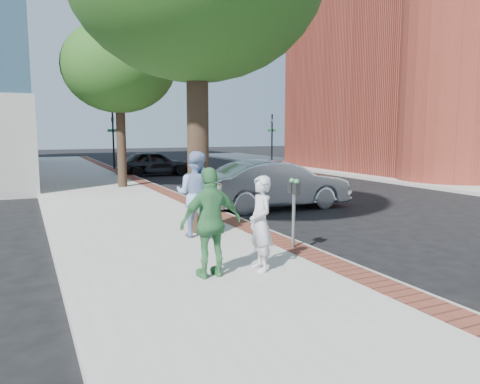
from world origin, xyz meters
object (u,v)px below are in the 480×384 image
person_officer (196,194)px  bg_car (154,163)px  sedan_silver (276,184)px  person_green (211,223)px  parking_meter (294,198)px  person_gray (261,224)px

person_officer → bg_car: size_ratio=0.47×
sedan_silver → person_officer: bearing=130.7°
person_officer → person_green: size_ratio=1.07×
bg_car → parking_meter: bearing=175.3°
person_gray → person_officer: person_officer is taller
person_gray → bg_car: size_ratio=0.40×
parking_meter → person_gray: (-1.37, -1.14, -0.21)m
person_officer → person_green: 3.11m
person_green → sedan_silver: size_ratio=0.38×
person_gray → person_green: 0.92m
parking_meter → bg_car: parking_meter is taller
person_officer → person_green: person_officer is taller
parking_meter → person_officer: 2.42m
person_gray → sedan_silver: bearing=154.3°
person_officer → bg_car: person_officer is taller
person_green → sedan_silver: (4.84, 6.39, -0.27)m
person_officer → sedan_silver: person_officer is taller
person_gray → person_officer: (-0.12, 3.04, 0.15)m
person_green → person_gray: bearing=174.4°
sedan_silver → bg_car: sedan_silver is taller
sedan_silver → person_gray: bearing=149.4°
person_officer → person_green: (-0.80, -3.01, -0.06)m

